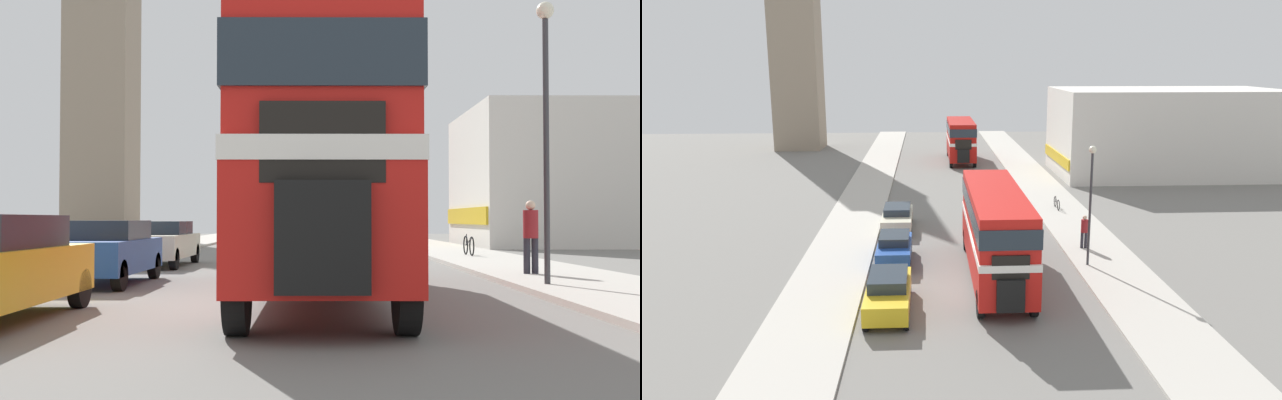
{
  "view_description": "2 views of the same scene",
  "coord_description": "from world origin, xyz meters",
  "views": [
    {
      "loc": [
        0.88,
        -11.74,
        1.45
      ],
      "look_at": [
        0.95,
        1.72,
        1.82
      ],
      "focal_mm": 40.0,
      "sensor_mm": 36.0,
      "label": 1
    },
    {
      "loc": [
        -2.13,
        -25.71,
        10.01
      ],
      "look_at": [
        0.0,
        12.0,
        1.37
      ],
      "focal_mm": 35.0,
      "sensor_mm": 36.0,
      "label": 2
    }
  ],
  "objects": [
    {
      "name": "car_parked_mid",
      "position": [
        -3.82,
        4.24,
        0.74
      ],
      "size": [
        1.65,
        3.99,
        1.42
      ],
      "color": "#1E479E",
      "rests_on": "ground_plane"
    },
    {
      "name": "sidewalk_left",
      "position": [
        -6.75,
        0.0,
        0.06
      ],
      "size": [
        3.5,
        120.0,
        0.12
      ],
      "color": "#B7B2A8",
      "rests_on": "ground_plane"
    },
    {
      "name": "ground_plane",
      "position": [
        0.0,
        0.0,
        0.0
      ],
      "size": [
        120.0,
        120.0,
        0.0
      ],
      "primitive_type": "plane",
      "color": "slate"
    },
    {
      "name": "car_parked_far",
      "position": [
        -3.95,
        10.44,
        0.73
      ],
      "size": [
        1.73,
        4.43,
        1.39
      ],
      "color": "beige",
      "rests_on": "ground_plane"
    },
    {
      "name": "car_parked_near",
      "position": [
        -3.76,
        -1.88,
        0.78
      ],
      "size": [
        1.73,
        4.68,
        1.51
      ],
      "color": "gold",
      "rests_on": "ground_plane"
    },
    {
      "name": "pedestrian_walking",
      "position": [
        6.13,
        5.66,
        1.13
      ],
      "size": [
        0.36,
        0.36,
        1.79
      ],
      "color": "#282833",
      "rests_on": "sidewalk_right"
    },
    {
      "name": "bus_distant",
      "position": [
        1.18,
        35.2,
        2.42
      ],
      "size": [
        2.51,
        9.33,
        4.03
      ],
      "color": "#B2140F",
      "rests_on": "ground_plane"
    },
    {
      "name": "sidewalk_right",
      "position": [
        6.75,
        0.0,
        0.06
      ],
      "size": [
        3.5,
        120.0,
        0.12
      ],
      "color": "#B7B2A8",
      "rests_on": "ground_plane"
    },
    {
      "name": "double_decker_bus",
      "position": [
        0.95,
        1.69,
        2.49
      ],
      "size": [
        2.42,
        11.03,
        4.16
      ],
      "color": "red",
      "rests_on": "ground_plane"
    },
    {
      "name": "shop_building_block",
      "position": [
        18.59,
        27.38,
        3.7
      ],
      "size": [
        18.99,
        10.39,
        7.4
      ],
      "color": "silver",
      "rests_on": "ground_plane"
    },
    {
      "name": "bicycle_on_pavement",
      "position": [
        6.52,
        14.58,
        0.48
      ],
      "size": [
        0.05,
        1.76,
        0.78
      ],
      "color": "black",
      "rests_on": "sidewalk_right"
    },
    {
      "name": "street_lamp",
      "position": [
        5.65,
        2.93,
        3.96
      ],
      "size": [
        0.36,
        0.36,
        5.86
      ],
      "color": "#38383D",
      "rests_on": "sidewalk_right"
    }
  ]
}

